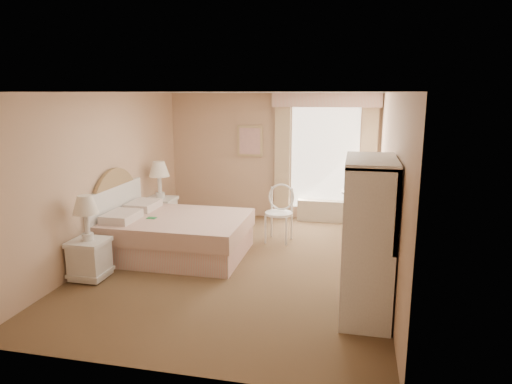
% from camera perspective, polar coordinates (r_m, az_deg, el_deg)
% --- Properties ---
extents(room, '(4.21, 5.51, 2.51)m').
position_cam_1_polar(room, '(6.52, -2.31, 1.30)').
color(room, brown).
rests_on(room, ground).
extents(window, '(2.05, 0.22, 2.51)m').
position_cam_1_polar(window, '(8.94, 8.59, 4.74)').
color(window, white).
rests_on(window, room).
extents(framed_art, '(0.52, 0.04, 0.62)m').
position_cam_1_polar(framed_art, '(9.20, -0.77, 6.39)').
color(framed_art, tan).
rests_on(framed_art, room).
extents(bed, '(2.12, 1.63, 1.44)m').
position_cam_1_polar(bed, '(7.27, -10.49, -5.09)').
color(bed, '#E29B93').
rests_on(bed, room).
extents(nightstand_near, '(0.48, 0.48, 1.15)m').
position_cam_1_polar(nightstand_near, '(6.61, -20.17, -6.63)').
color(nightstand_near, white).
rests_on(nightstand_near, room).
extents(nightstand_far, '(0.52, 0.52, 1.26)m').
position_cam_1_polar(nightstand_far, '(8.59, -11.84, -1.57)').
color(nightstand_far, white).
rests_on(nightstand_far, room).
extents(round_table, '(0.71, 0.71, 0.75)m').
position_cam_1_polar(round_table, '(8.55, 12.84, -1.52)').
color(round_table, silver).
rests_on(round_table, room).
extents(cafe_chair, '(0.52, 0.52, 0.98)m').
position_cam_1_polar(cafe_chair, '(7.80, 3.00, -2.05)').
color(cafe_chair, silver).
rests_on(cafe_chair, room).
extents(armoire, '(0.54, 1.09, 1.81)m').
position_cam_1_polar(armoire, '(5.33, 13.77, -7.18)').
color(armoire, white).
rests_on(armoire, room).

